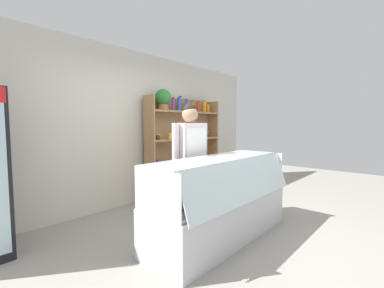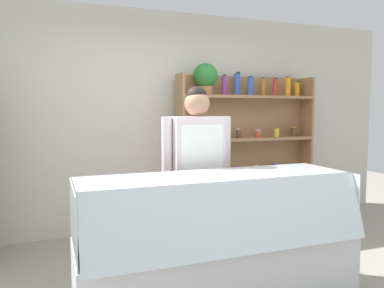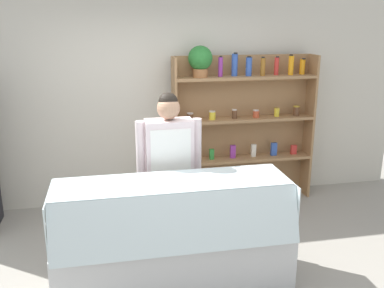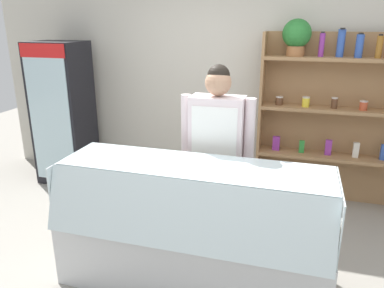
% 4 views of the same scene
% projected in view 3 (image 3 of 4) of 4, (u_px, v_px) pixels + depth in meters
% --- Properties ---
extents(ground_plane, '(12.00, 12.00, 0.00)m').
position_uv_depth(ground_plane, '(184.00, 278.00, 4.06)').
color(ground_plane, gray).
extents(back_wall, '(6.80, 0.10, 2.70)m').
position_uv_depth(back_wall, '(156.00, 100.00, 5.55)').
color(back_wall, beige).
rests_on(back_wall, ground).
extents(shelving_unit, '(1.86, 0.30, 2.06)m').
position_uv_depth(shelving_unit, '(237.00, 114.00, 5.56)').
color(shelving_unit, '#9E754C').
rests_on(shelving_unit, ground).
extents(deli_display_case, '(2.09, 0.76, 1.01)m').
position_uv_depth(deli_display_case, '(173.00, 254.00, 3.88)').
color(deli_display_case, silver).
rests_on(deli_display_case, ground).
extents(shop_clerk, '(0.65, 0.25, 1.70)m').
position_uv_depth(shop_clerk, '(169.00, 161.00, 4.23)').
color(shop_clerk, '#4C4233').
rests_on(shop_clerk, ground).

